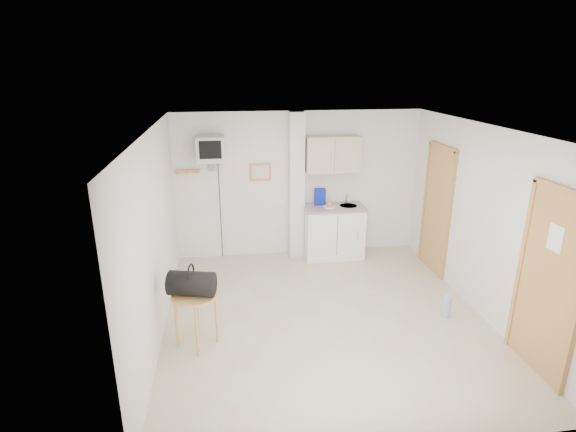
{
  "coord_description": "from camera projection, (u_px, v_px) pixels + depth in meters",
  "views": [
    {
      "loc": [
        -1.23,
        -5.15,
        3.22
      ],
      "look_at": [
        -0.41,
        0.6,
        1.25
      ],
      "focal_mm": 28.0,
      "sensor_mm": 36.0,
      "label": 1
    }
  ],
  "objects": [
    {
      "name": "round_table",
      "position": [
        195.0,
        302.0,
        5.25
      ],
      "size": [
        0.55,
        0.55,
        0.69
      ],
      "rotation": [
        0.0,
        0.0,
        0.05
      ],
      "color": "#C48249",
      "rests_on": "ground"
    },
    {
      "name": "water_bottle",
      "position": [
        446.0,
        306.0,
        5.98
      ],
      "size": [
        0.12,
        0.12,
        0.35
      ],
      "color": "#94A9C9",
      "rests_on": "ground"
    },
    {
      "name": "duffel_bag",
      "position": [
        192.0,
        283.0,
        5.14
      ],
      "size": [
        0.58,
        0.41,
        0.39
      ],
      "rotation": [
        0.0,
        0.0,
        -0.25
      ],
      "color": "black",
      "rests_on": "round_table"
    },
    {
      "name": "ground",
      "position": [
        325.0,
        317.0,
        6.03
      ],
      "size": [
        4.5,
        4.5,
        0.0
      ],
      "primitive_type": "plane",
      "color": "#BEB49B",
      "rests_on": "ground"
    },
    {
      "name": "kitchenette",
      "position": [
        333.0,
        212.0,
        7.73
      ],
      "size": [
        1.03,
        0.58,
        2.1
      ],
      "color": "white",
      "rests_on": "ground"
    },
    {
      "name": "room_envelope",
      "position": [
        345.0,
        205.0,
        5.65
      ],
      "size": [
        4.24,
        4.54,
        2.55
      ],
      "color": "white",
      "rests_on": "ground"
    },
    {
      "name": "crt_television",
      "position": [
        211.0,
        150.0,
        7.11
      ],
      "size": [
        0.44,
        0.45,
        2.15
      ],
      "color": "slate",
      "rests_on": "ground"
    }
  ]
}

